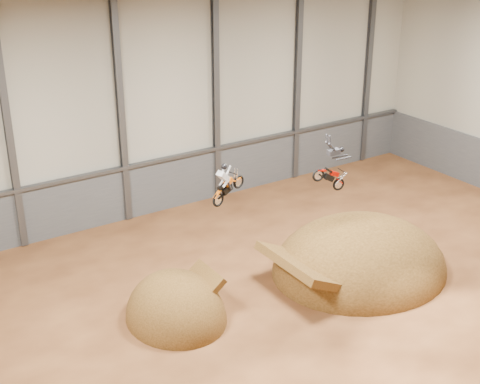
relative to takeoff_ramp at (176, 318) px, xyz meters
The scene contains 14 objects.
floor 6.85m from the takeoff_ramp, 27.09° to the right, with size 40.00×40.00×0.00m, color #512C15.
back_wall 15.08m from the takeoff_ramp, 62.83° to the left, with size 40.00×0.10×14.00m, color #AFAC9B.
ceiling 15.59m from the takeoff_ramp, 27.09° to the right, with size 40.00×40.00×0.00m, color black.
lower_band_back 13.38m from the takeoff_ramp, 62.63° to the left, with size 39.80×0.18×3.50m, color #515358.
steel_rail 13.60m from the takeoff_ramp, 62.33° to the left, with size 39.80×0.35×0.20m, color #47494F.
steel_column_1 14.17m from the takeoff_ramp, 108.47° to the left, with size 0.40×0.36×13.90m, color #47494F.
steel_column_2 13.90m from the takeoff_ramp, 76.68° to the left, with size 0.40×0.36×13.90m, color #47494F.
steel_column_3 16.56m from the takeoff_ramp, 51.08° to the left, with size 0.40×0.36×13.90m, color #47494F.
steel_column_4 21.09m from the takeoff_ramp, 35.96° to the left, with size 0.40×0.36×13.90m, color #47494F.
steel_column_5 26.53m from the takeoff_ramp, 27.16° to the left, with size 0.40×0.36×13.90m, color #47494F.
takeoff_ramp is the anchor object (origin of this frame).
landing_ramp 10.75m from the takeoff_ramp, ahead, with size 10.00×8.84×5.77m, color #442B11.
fmx_rider_a 7.41m from the takeoff_ramp, ahead, with size 2.14×0.81×1.94m, color orange, non-canonical shape.
fmx_rider_b 10.76m from the takeoff_ramp, ahead, with size 2.80×0.80×2.40m, color #B40900, non-canonical shape.
Camera 1 is at (-18.46, -21.56, 18.32)m, focal length 50.00 mm.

